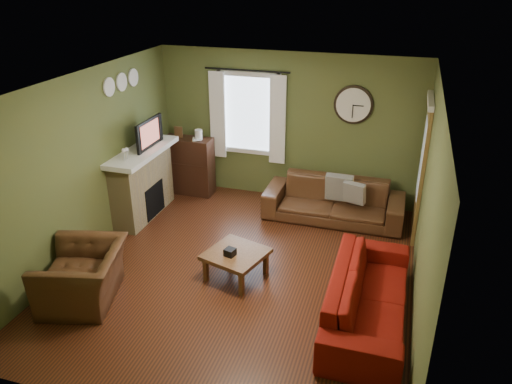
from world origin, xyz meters
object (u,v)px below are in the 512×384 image
(sofa_brown, at_px, (334,200))
(armchair, at_px, (83,276))
(bookshelf, at_px, (189,166))
(coffee_table, at_px, (236,265))
(sofa_red, at_px, (368,296))

(sofa_brown, bearing_deg, armchair, -130.27)
(bookshelf, relative_size, coffee_table, 1.45)
(bookshelf, xyz_separation_m, armchair, (0.07, -3.41, -0.18))
(sofa_red, distance_m, armchair, 3.51)
(bookshelf, height_order, coffee_table, bookshelf)
(coffee_table, bearing_deg, sofa_brown, 64.96)
(bookshelf, bearing_deg, armchair, -88.88)
(sofa_brown, xyz_separation_m, coffee_table, (-0.98, -2.10, -0.14))
(sofa_brown, xyz_separation_m, sofa_red, (0.80, -2.47, -0.00))
(sofa_brown, distance_m, sofa_red, 2.60)
(bookshelf, relative_size, sofa_brown, 0.47)
(armchair, bearing_deg, bookshelf, 165.66)
(bookshelf, distance_m, sofa_red, 4.47)
(coffee_table, bearing_deg, sofa_red, -11.66)
(bookshelf, bearing_deg, coffee_table, -53.95)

